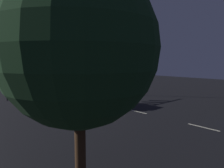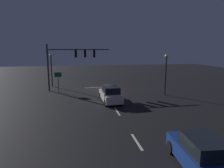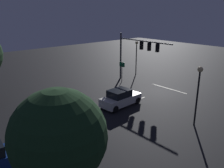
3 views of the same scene
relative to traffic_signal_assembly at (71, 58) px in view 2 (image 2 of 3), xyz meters
The scene contains 11 objects.
ground_plane 6.14m from the traffic_signal_assembly, behind, with size 80.00×80.00×0.00m, color black.
traffic_signal_assembly is the anchor object (origin of this frame).
lane_dash_far 7.52m from the traffic_signal_assembly, 134.02° to the left, with size 2.20×0.16×0.01m, color beige.
lane_dash_mid 12.04m from the traffic_signal_assembly, 112.14° to the left, with size 2.20×0.16×0.01m, color beige.
lane_dash_near 17.47m from the traffic_signal_assembly, 104.45° to the left, with size 2.20×0.16×0.01m, color beige.
stop_bar 6.24m from the traffic_signal_assembly, 164.30° to the right, with size 5.00×0.16×0.01m, color beige.
car_approaching 8.86m from the traffic_signal_assembly, 121.25° to the left, with size 2.08×4.44×1.70m.
car_distant 20.99m from the traffic_signal_assembly, 107.86° to the left, with size 2.24×4.49×1.70m.
street_lamp_left_kerb 12.43m from the traffic_signal_assembly, 155.50° to the left, with size 0.44×0.44×4.99m.
street_lamp_right_kerb 4.44m from the traffic_signal_assembly, 45.25° to the right, with size 0.44×0.44×4.90m.
route_sign 3.23m from the traffic_signal_assembly, 30.41° to the left, with size 0.90×0.09×2.68m.
Camera 2 is at (3.49, 26.85, 5.69)m, focal length 31.47 mm.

